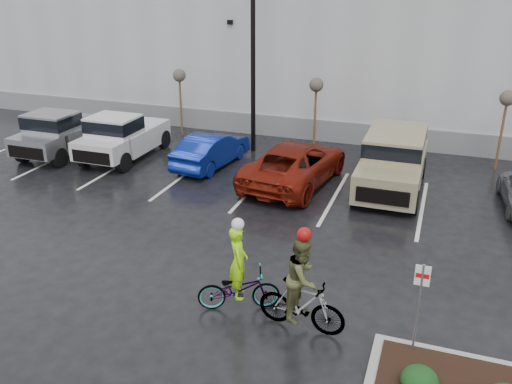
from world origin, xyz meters
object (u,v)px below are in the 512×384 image
(lamppost, at_px, (253,17))
(cyclist_olive, at_px, (302,294))
(suv_tan, at_px, (392,164))
(cyclist_hivis, at_px, (239,281))
(sapling_west, at_px, (179,79))
(pickup_white, at_px, (127,134))
(sapling_east, at_px, (507,103))
(sapling_mid, at_px, (316,89))
(pickup_silver, at_px, (67,130))
(fire_lane_sign, at_px, (419,299))
(car_red, at_px, (295,164))
(car_blue, at_px, (212,150))

(lamppost, height_order, cyclist_olive, lamppost)
(suv_tan, bearing_deg, cyclist_hivis, -106.10)
(sapling_west, distance_m, pickup_white, 3.95)
(suv_tan, xyz_separation_m, cyclist_olive, (-0.92, -9.00, -0.12))
(sapling_east, distance_m, cyclist_hivis, 14.02)
(sapling_west, distance_m, sapling_mid, 6.50)
(sapling_mid, distance_m, sapling_east, 7.50)
(cyclist_olive, bearing_deg, pickup_silver, 60.15)
(sapling_east, height_order, fire_lane_sign, sapling_east)
(car_red, relative_size, cyclist_hivis, 2.36)
(lamppost, bearing_deg, sapling_mid, 21.80)
(pickup_white, height_order, car_red, pickup_white)
(cyclist_olive, bearing_deg, sapling_east, -15.75)
(pickup_white, distance_m, car_red, 7.67)
(sapling_mid, bearing_deg, lamppost, -158.20)
(pickup_silver, bearing_deg, car_red, -1.73)
(car_blue, height_order, car_red, car_red)
(cyclist_olive, bearing_deg, car_blue, 38.59)
(suv_tan, bearing_deg, sapling_west, 160.38)
(fire_lane_sign, distance_m, cyclist_hivis, 4.13)
(sapling_east, relative_size, pickup_white, 0.62)
(sapling_mid, height_order, car_blue, sapling_mid)
(car_red, xyz_separation_m, cyclist_olive, (2.55, -8.51, 0.13))
(cyclist_hivis, height_order, cyclist_olive, cyclist_olive)
(fire_lane_sign, relative_size, car_red, 0.39)
(fire_lane_sign, relative_size, pickup_silver, 0.42)
(sapling_mid, relative_size, suv_tan, 0.63)
(sapling_mid, xyz_separation_m, sapling_east, (7.50, 0.00, 0.00))
(lamppost, height_order, car_blue, lamppost)
(pickup_silver, relative_size, cyclist_hivis, 2.20)
(lamppost, height_order, fire_lane_sign, lamppost)
(cyclist_olive, bearing_deg, suv_tan, -1.41)
(pickup_silver, distance_m, car_blue, 6.68)
(sapling_mid, relative_size, car_blue, 0.77)
(lamppost, relative_size, cyclist_olive, 3.66)
(sapling_east, bearing_deg, car_blue, -162.76)
(pickup_white, bearing_deg, sapling_mid, 25.16)
(cyclist_hivis, bearing_deg, pickup_white, 20.43)
(car_blue, bearing_deg, sapling_east, -156.13)
(cyclist_hivis, bearing_deg, pickup_silver, 29.59)
(cyclist_hivis, bearing_deg, lamppost, -5.17)
(sapling_west, xyz_separation_m, car_blue, (3.06, -3.39, -2.04))
(sapling_west, bearing_deg, sapling_east, 0.00)
(lamppost, bearing_deg, car_red, -48.37)
(car_blue, bearing_deg, sapling_mid, -128.73)
(car_blue, bearing_deg, cyclist_olive, 130.80)
(lamppost, bearing_deg, pickup_silver, -159.55)
(lamppost, xyz_separation_m, suv_tan, (6.27, -2.66, -4.66))
(fire_lane_sign, bearing_deg, suv_tan, 99.51)
(cyclist_hivis, bearing_deg, sapling_mid, -17.64)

